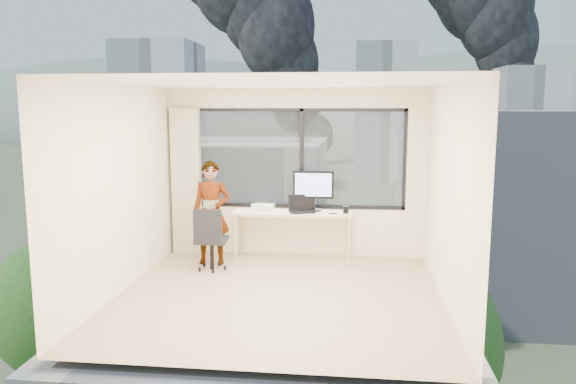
# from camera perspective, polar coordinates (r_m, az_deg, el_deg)

# --- Properties ---
(floor) EXTENTS (4.00, 4.00, 0.01)m
(floor) POSITION_cam_1_polar(r_m,az_deg,el_deg) (6.98, -0.96, -10.64)
(floor) COLOR tan
(floor) RESTS_ON ground
(ceiling) EXTENTS (4.00, 4.00, 0.01)m
(ceiling) POSITION_cam_1_polar(r_m,az_deg,el_deg) (6.58, -1.01, 11.21)
(ceiling) COLOR white
(ceiling) RESTS_ON ground
(wall_front) EXTENTS (4.00, 0.01, 2.60)m
(wall_front) POSITION_cam_1_polar(r_m,az_deg,el_deg) (4.72, -4.18, -3.77)
(wall_front) COLOR #F6E3BE
(wall_front) RESTS_ON ground
(wall_left) EXTENTS (0.01, 4.00, 2.60)m
(wall_left) POSITION_cam_1_polar(r_m,az_deg,el_deg) (7.20, -16.97, 0.24)
(wall_left) COLOR #F6E3BE
(wall_left) RESTS_ON ground
(wall_right) EXTENTS (0.01, 4.00, 2.60)m
(wall_right) POSITION_cam_1_polar(r_m,az_deg,el_deg) (6.70, 16.23, -0.34)
(wall_right) COLOR #F6E3BE
(wall_right) RESTS_ON ground
(window_wall) EXTENTS (3.30, 0.16, 1.55)m
(window_wall) POSITION_cam_1_polar(r_m,az_deg,el_deg) (8.60, 1.10, 3.48)
(window_wall) COLOR black
(window_wall) RESTS_ON ground
(curtain) EXTENTS (0.45, 0.14, 2.30)m
(curtain) POSITION_cam_1_polar(r_m,az_deg,el_deg) (8.87, -10.45, 1.06)
(curtain) COLOR beige
(curtain) RESTS_ON floor
(desk) EXTENTS (1.80, 0.60, 0.75)m
(desk) POSITION_cam_1_polar(r_m,az_deg,el_deg) (8.46, 0.51, -4.51)
(desk) COLOR #C7B485
(desk) RESTS_ON floor
(chair) EXTENTS (0.49, 0.49, 0.93)m
(chair) POSITION_cam_1_polar(r_m,az_deg,el_deg) (7.99, -7.89, -4.72)
(chair) COLOR black
(chair) RESTS_ON floor
(person) EXTENTS (0.58, 0.40, 1.54)m
(person) POSITION_cam_1_polar(r_m,az_deg,el_deg) (8.24, -7.91, -2.14)
(person) COLOR #2D2D33
(person) RESTS_ON floor
(monitor) EXTENTS (0.62, 0.14, 0.62)m
(monitor) POSITION_cam_1_polar(r_m,az_deg,el_deg) (8.41, 2.63, 0.16)
(monitor) COLOR black
(monitor) RESTS_ON desk
(game_console) EXTENTS (0.36, 0.33, 0.07)m
(game_console) POSITION_cam_1_polar(r_m,az_deg,el_deg) (8.62, -2.58, -1.47)
(game_console) COLOR white
(game_console) RESTS_ON desk
(laptop) EXTENTS (0.46, 0.47, 0.23)m
(laptop) POSITION_cam_1_polar(r_m,az_deg,el_deg) (8.28, 1.44, -1.32)
(laptop) COLOR black
(laptop) RESTS_ON desk
(cellphone) EXTENTS (0.11, 0.05, 0.01)m
(cellphone) POSITION_cam_1_polar(r_m,az_deg,el_deg) (8.22, 4.66, -2.21)
(cellphone) COLOR black
(cellphone) RESTS_ON desk
(pen_cup) EXTENTS (0.11, 0.11, 0.11)m
(pen_cup) POSITION_cam_1_polar(r_m,az_deg,el_deg) (8.29, 6.00, -1.81)
(pen_cup) COLOR black
(pen_cup) RESTS_ON desk
(handbag) EXTENTS (0.30, 0.17, 0.22)m
(handbag) POSITION_cam_1_polar(r_m,az_deg,el_deg) (8.59, 1.36, -1.00)
(handbag) COLOR #0C4C4B
(handbag) RESTS_ON desk
(exterior_ground) EXTENTS (400.00, 400.00, 0.04)m
(exterior_ground) POSITION_cam_1_polar(r_m,az_deg,el_deg) (127.57, 6.13, 1.44)
(exterior_ground) COLOR #515B3D
(exterior_ground) RESTS_ON ground
(near_bldg_a) EXTENTS (16.00, 12.00, 14.00)m
(near_bldg_a) POSITION_cam_1_polar(r_m,az_deg,el_deg) (38.96, -8.33, -5.10)
(near_bldg_a) COLOR beige
(near_bldg_a) RESTS_ON exterior_ground
(near_bldg_b) EXTENTS (14.00, 13.00, 16.00)m
(near_bldg_b) POSITION_cam_1_polar(r_m,az_deg,el_deg) (46.64, 20.28, -2.00)
(near_bldg_b) COLOR beige
(near_bldg_b) RESTS_ON exterior_ground
(far_tower_a) EXTENTS (14.00, 14.00, 28.00)m
(far_tower_a) POSITION_cam_1_polar(r_m,az_deg,el_deg) (107.70, -12.99, 7.38)
(far_tower_a) COLOR silver
(far_tower_a) RESTS_ON exterior_ground
(far_tower_b) EXTENTS (13.00, 13.00, 30.00)m
(far_tower_b) POSITION_cam_1_polar(r_m,az_deg,el_deg) (126.73, 9.90, 8.11)
(far_tower_b) COLOR silver
(far_tower_b) RESTS_ON exterior_ground
(far_tower_c) EXTENTS (15.00, 15.00, 26.00)m
(far_tower_c) POSITION_cam_1_polar(r_m,az_deg,el_deg) (153.06, 23.51, 6.87)
(far_tower_c) COLOR silver
(far_tower_c) RESTS_ON exterior_ground
(far_tower_d) EXTENTS (16.00, 14.00, 22.00)m
(far_tower_d) POSITION_cam_1_polar(r_m,az_deg,el_deg) (168.02, -14.78, 6.74)
(far_tower_d) COLOR silver
(far_tower_d) RESTS_ON exterior_ground
(hill_a) EXTENTS (288.00, 216.00, 90.00)m
(hill_a) POSITION_cam_1_polar(r_m,az_deg,el_deg) (348.56, -13.80, 5.90)
(hill_a) COLOR slate
(hill_a) RESTS_ON exterior_ground
(hill_b) EXTENTS (300.00, 220.00, 96.00)m
(hill_b) POSITION_cam_1_polar(r_m,az_deg,el_deg) (341.63, 23.54, 5.37)
(hill_b) COLOR slate
(hill_b) RESTS_ON exterior_ground
(tree_a) EXTENTS (7.00, 7.00, 8.00)m
(tree_a) POSITION_cam_1_polar(r_m,az_deg,el_deg) (35.35, -22.99, -12.30)
(tree_a) COLOR #26541C
(tree_a) RESTS_ON exterior_ground
(tree_b) EXTENTS (7.60, 7.60, 9.00)m
(tree_b) POSITION_cam_1_polar(r_m,az_deg,el_deg) (27.41, 13.05, -16.97)
(tree_b) COLOR #26541C
(tree_b) RESTS_ON exterior_ground
(smoke_plume_b) EXTENTS (30.00, 18.00, 70.00)m
(smoke_plume_b) POSITION_cam_1_polar(r_m,az_deg,el_deg) (186.28, 24.36, 15.69)
(smoke_plume_b) COLOR black
(smoke_plume_b) RESTS_ON exterior_ground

